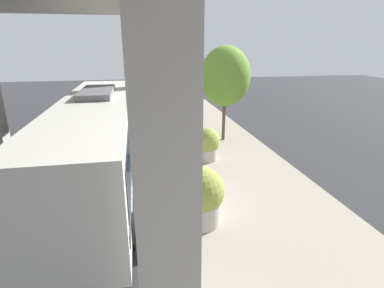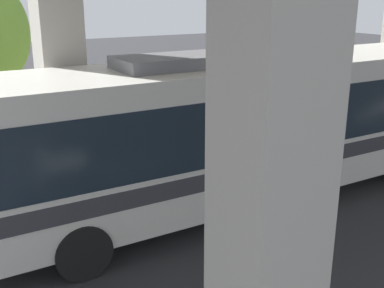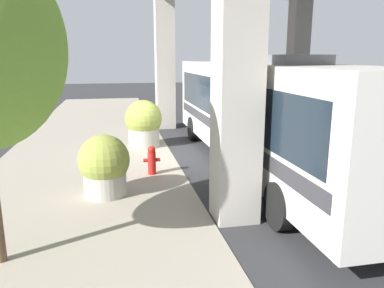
% 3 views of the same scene
% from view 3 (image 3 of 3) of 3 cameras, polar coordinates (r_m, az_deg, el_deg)
% --- Properties ---
extents(ground_plane, '(80.00, 80.00, 0.00)m').
position_cam_3_polar(ground_plane, '(13.56, -2.93, -1.77)').
color(ground_plane, '#2D2D30').
rests_on(ground_plane, ground).
extents(sidewalk_strip, '(6.00, 40.00, 0.02)m').
position_cam_3_polar(sidewalk_strip, '(13.46, -15.67, -2.32)').
color(sidewalk_strip, gray).
rests_on(sidewalk_strip, ground).
extents(bus, '(2.64, 12.90, 3.53)m').
position_cam_3_polar(bus, '(11.79, 10.31, 5.31)').
color(bus, silver).
rests_on(bus, ground).
extents(fire_hydrant, '(0.51, 0.24, 0.89)m').
position_cam_3_polar(fire_hydrant, '(11.31, -6.14, -2.48)').
color(fire_hydrant, red).
rests_on(fire_hydrant, ground).
extents(planter_front, '(1.45, 1.45, 1.86)m').
position_cam_3_polar(planter_front, '(14.84, -7.37, 3.12)').
color(planter_front, '#ADA89E').
rests_on(planter_front, ground).
extents(planter_middle, '(1.29, 1.29, 1.59)m').
position_cam_3_polar(planter_middle, '(9.73, -13.20, -3.27)').
color(planter_middle, '#ADA89E').
rests_on(planter_middle, ground).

